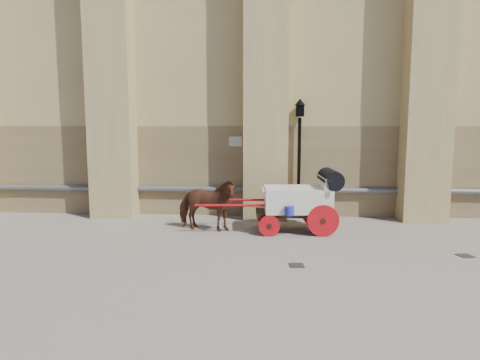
{
  "coord_description": "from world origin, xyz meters",
  "views": [
    {
      "loc": [
        -0.99,
        -10.17,
        3.04
      ],
      "look_at": [
        -1.72,
        1.89,
        1.48
      ],
      "focal_mm": 32.0,
      "sensor_mm": 36.0,
      "label": 1
    }
  ],
  "objects": [
    {
      "name": "drain_grate_far",
      "position": [
        3.68,
        -0.21,
        0.01
      ],
      "size": [
        0.39,
        0.39,
        0.01
      ],
      "primitive_type": "cube",
      "rotation": [
        0.0,
        0.0,
        0.26
      ],
      "color": "black",
      "rests_on": "ground"
    },
    {
      "name": "drain_grate_near",
      "position": [
        -0.3,
        -1.14,
        0.01
      ],
      "size": [
        0.35,
        0.35,
        0.01
      ],
      "primitive_type": "cube",
      "rotation": [
        0.0,
        0.0,
        0.08
      ],
      "color": "black",
      "rests_on": "ground"
    },
    {
      "name": "ground",
      "position": [
        0.0,
        0.0,
        0.0
      ],
      "size": [
        90.0,
        90.0,
        0.0
      ],
      "primitive_type": "plane",
      "color": "#6F665C",
      "rests_on": "ground"
    },
    {
      "name": "horse",
      "position": [
        -2.68,
        1.84,
        0.77
      ],
      "size": [
        1.93,
        1.14,
        1.53
      ],
      "primitive_type": "imported",
      "rotation": [
        0.0,
        0.0,
        1.39
      ],
      "color": "brown",
      "rests_on": "ground"
    },
    {
      "name": "carriage",
      "position": [
        0.05,
        1.95,
        0.97
      ],
      "size": [
        4.14,
        1.52,
        1.79
      ],
      "rotation": [
        0.0,
        0.0,
        0.05
      ],
      "color": "black",
      "rests_on": "ground"
    },
    {
      "name": "street_lamp",
      "position": [
        0.09,
        3.79,
        2.08
      ],
      "size": [
        0.36,
        0.36,
        3.88
      ],
      "color": "black",
      "rests_on": "ground"
    }
  ]
}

